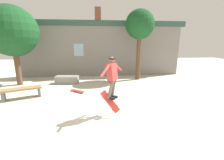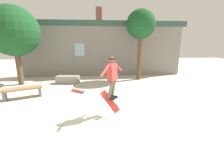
{
  "view_description": "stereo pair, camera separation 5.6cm",
  "coord_description": "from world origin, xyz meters",
  "px_view_note": "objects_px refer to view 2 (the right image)",
  "views": [
    {
      "loc": [
        -0.31,
        -4.61,
        2.5
      ],
      "look_at": [
        0.17,
        0.31,
        1.28
      ],
      "focal_mm": 24.0,
      "sensor_mm": 36.0,
      "label": 1
    },
    {
      "loc": [
        -0.26,
        -4.61,
        2.5
      ],
      "look_at": [
        0.17,
        0.31,
        1.28
      ],
      "focal_mm": 24.0,
      "sensor_mm": 36.0,
      "label": 2
    }
  ],
  "objects_px": {
    "tree_left": "(14,32)",
    "park_bench": "(23,91)",
    "trash_bin": "(113,75)",
    "skateboard_flipping": "(110,101)",
    "skateboard_resting": "(78,91)",
    "skate_ledge": "(68,80)",
    "tree_right": "(141,26)",
    "skater": "(112,74)"
  },
  "relations": [
    {
      "from": "tree_right",
      "to": "skateboard_resting",
      "type": "bearing_deg",
      "value": -146.91
    },
    {
      "from": "skate_ledge",
      "to": "trash_bin",
      "type": "height_order",
      "value": "trash_bin"
    },
    {
      "from": "park_bench",
      "to": "trash_bin",
      "type": "bearing_deg",
      "value": 7.58
    },
    {
      "from": "tree_left",
      "to": "skate_ledge",
      "type": "height_order",
      "value": "tree_left"
    },
    {
      "from": "trash_bin",
      "to": "skater",
      "type": "bearing_deg",
      "value": -95.47
    },
    {
      "from": "tree_left",
      "to": "skateboard_resting",
      "type": "height_order",
      "value": "tree_left"
    },
    {
      "from": "tree_left",
      "to": "trash_bin",
      "type": "distance_m",
      "value": 6.3
    },
    {
      "from": "park_bench",
      "to": "trash_bin",
      "type": "xyz_separation_m",
      "value": [
        4.41,
        2.57,
        0.08
      ]
    },
    {
      "from": "trash_bin",
      "to": "skateboard_flipping",
      "type": "xyz_separation_m",
      "value": [
        -0.52,
        -4.65,
        0.09
      ]
    },
    {
      "from": "skateboard_flipping",
      "to": "skateboard_resting",
      "type": "xyz_separation_m",
      "value": [
        -1.47,
        2.77,
        -0.46
      ]
    },
    {
      "from": "skater",
      "to": "skateboard_resting",
      "type": "xyz_separation_m",
      "value": [
        -1.56,
        2.68,
        -1.41
      ]
    },
    {
      "from": "trash_bin",
      "to": "skater",
      "type": "distance_m",
      "value": 4.7
    },
    {
      "from": "skate_ledge",
      "to": "skater",
      "type": "distance_m",
      "value": 5.29
    },
    {
      "from": "skate_ledge",
      "to": "skater",
      "type": "xyz_separation_m",
      "value": [
        2.42,
        -4.53,
        1.24
      ]
    },
    {
      "from": "tree_left",
      "to": "trash_bin",
      "type": "height_order",
      "value": "tree_left"
    },
    {
      "from": "tree_right",
      "to": "park_bench",
      "type": "height_order",
      "value": "tree_right"
    },
    {
      "from": "skateboard_resting",
      "to": "park_bench",
      "type": "bearing_deg",
      "value": -127.12
    },
    {
      "from": "tree_left",
      "to": "skater",
      "type": "height_order",
      "value": "tree_left"
    },
    {
      "from": "tree_right",
      "to": "skater",
      "type": "xyz_separation_m",
      "value": [
        -2.34,
        -5.22,
        -2.13
      ]
    },
    {
      "from": "tree_left",
      "to": "skater",
      "type": "xyz_separation_m",
      "value": [
        5.26,
        -4.5,
        -1.65
      ]
    },
    {
      "from": "tree_right",
      "to": "skateboard_resting",
      "type": "xyz_separation_m",
      "value": [
        -3.89,
        -2.54,
        -3.54
      ]
    },
    {
      "from": "park_bench",
      "to": "skate_ledge",
      "type": "xyz_separation_m",
      "value": [
        1.55,
        2.54,
        -0.12
      ]
    },
    {
      "from": "tree_right",
      "to": "trash_bin",
      "type": "bearing_deg",
      "value": -160.96
    },
    {
      "from": "tree_left",
      "to": "skateboard_flipping",
      "type": "height_order",
      "value": "tree_left"
    },
    {
      "from": "trash_bin",
      "to": "tree_left",
      "type": "bearing_deg",
      "value": -179.41
    },
    {
      "from": "skater",
      "to": "skateboard_resting",
      "type": "relative_size",
      "value": 1.76
    },
    {
      "from": "skate_ledge",
      "to": "tree_left",
      "type": "bearing_deg",
      "value": -172.76
    },
    {
      "from": "park_bench",
      "to": "skate_ledge",
      "type": "bearing_deg",
      "value": 35.91
    },
    {
      "from": "tree_left",
      "to": "skateboard_flipping",
      "type": "relative_size",
      "value": 6.37
    },
    {
      "from": "park_bench",
      "to": "trash_bin",
      "type": "height_order",
      "value": "trash_bin"
    },
    {
      "from": "skater",
      "to": "skateboard_flipping",
      "type": "bearing_deg",
      "value": -95.64
    },
    {
      "from": "trash_bin",
      "to": "skateboard_flipping",
      "type": "distance_m",
      "value": 4.68
    },
    {
      "from": "tree_left",
      "to": "park_bench",
      "type": "bearing_deg",
      "value": -62.91
    },
    {
      "from": "skate_ledge",
      "to": "skater",
      "type": "relative_size",
      "value": 1.02
    },
    {
      "from": "park_bench",
      "to": "skateboard_flipping",
      "type": "xyz_separation_m",
      "value": [
        3.89,
        -2.08,
        0.17
      ]
    },
    {
      "from": "tree_right",
      "to": "trash_bin",
      "type": "xyz_separation_m",
      "value": [
        -1.9,
        -0.66,
        -3.16
      ]
    },
    {
      "from": "tree_right",
      "to": "skateboard_flipping",
      "type": "xyz_separation_m",
      "value": [
        -2.42,
        -5.31,
        -3.07
      ]
    },
    {
      "from": "tree_right",
      "to": "park_bench",
      "type": "bearing_deg",
      "value": -152.94
    },
    {
      "from": "tree_left",
      "to": "skateboard_resting",
      "type": "relative_size",
      "value": 5.6
    },
    {
      "from": "trash_bin",
      "to": "skateboard_resting",
      "type": "height_order",
      "value": "trash_bin"
    },
    {
      "from": "tree_right",
      "to": "skate_ledge",
      "type": "distance_m",
      "value": 5.87
    },
    {
      "from": "trash_bin",
      "to": "skateboard_resting",
      "type": "relative_size",
      "value": 1.04
    }
  ]
}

